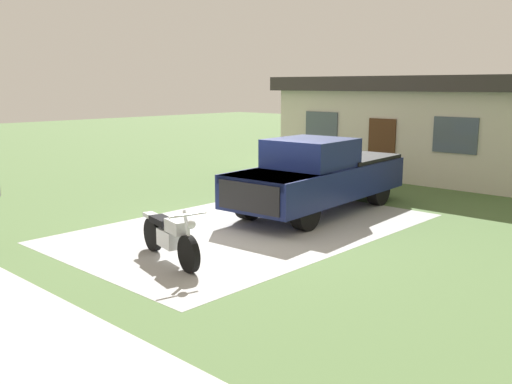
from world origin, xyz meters
The scene contains 5 objects.
ground_plane centered at (0.00, 0.00, 0.00)m, with size 80.00×80.00×0.00m, color #506C3D.
driveway_pad centered at (0.00, 0.00, 0.00)m, with size 5.29×8.38×0.01m, color #A4A4A4.
motorcycle centered at (0.62, -2.79, 0.47)m, with size 2.18×0.86×1.09m.
pickup_truck centered at (0.12, 2.47, 0.95)m, with size 2.38×5.74×1.90m.
neighbor_house centered at (-1.18, 10.19, 1.79)m, with size 9.60×5.60×3.50m.
Camera 1 is at (8.58, -9.00, 3.20)m, focal length 39.43 mm.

